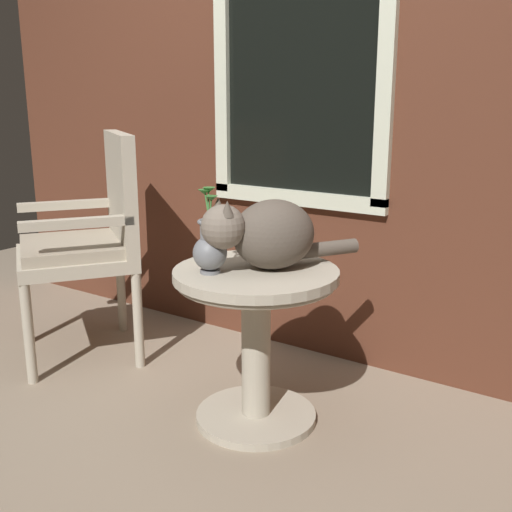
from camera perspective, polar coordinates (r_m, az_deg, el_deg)
ground_plane at (r=2.48m, az=-5.67°, el=-14.47°), size 6.00×6.00×0.00m
back_wall at (r=2.86m, az=4.83°, el=16.44°), size 4.00×0.07×2.60m
wicker_side_table at (r=2.28m, az=0.00°, el=-5.72°), size 0.60×0.60×0.60m
wicker_chair at (r=2.96m, az=-14.97°, el=1.92°), size 0.73×0.72×1.04m
cat at (r=2.20m, az=1.04°, el=2.09°), size 0.39×0.55×0.27m
pewter_vase_with_ivy at (r=2.16m, az=-4.29°, el=0.87°), size 0.12×0.12×0.30m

